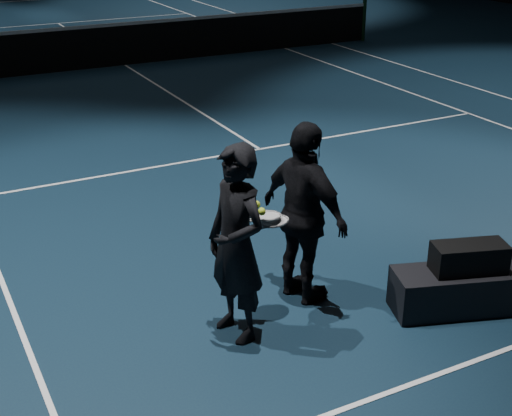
{
  "coord_description": "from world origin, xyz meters",
  "views": [
    {
      "loc": [
        -4.71,
        -15.34,
        3.5
      ],
      "look_at": [
        -2.2,
        -10.5,
        1.09
      ],
      "focal_mm": 50.0,
      "sensor_mm": 36.0,
      "label": 1
    }
  ],
  "objects": [
    {
      "name": "floor",
      "position": [
        0.0,
        0.0,
        0.0
      ],
      "size": [
        36.0,
        36.0,
        0.0
      ],
      "primitive_type": "plane",
      "color": "#0D1F31",
      "rests_on": "ground"
    },
    {
      "name": "court_lines",
      "position": [
        0.0,
        0.0,
        0.0
      ],
      "size": [
        10.98,
        23.78,
        0.01
      ],
      "primitive_type": null,
      "color": "white",
      "rests_on": "floor"
    },
    {
      "name": "net_post_right",
      "position": [
        6.4,
        0.0,
        0.55
      ],
      "size": [
        0.1,
        0.1,
        1.1
      ],
      "primitive_type": "cylinder",
      "color": "black",
      "rests_on": "floor"
    },
    {
      "name": "net_mesh",
      "position": [
        0.0,
        0.0,
        0.45
      ],
      "size": [
        12.8,
        0.02,
        0.86
      ],
      "primitive_type": "cube",
      "color": "black",
      "rests_on": "floor"
    },
    {
      "name": "net_tape",
      "position": [
        0.0,
        0.0,
        0.92
      ],
      "size": [
        12.8,
        0.03,
        0.07
      ],
      "primitive_type": "cube",
      "color": "white",
      "rests_on": "net_mesh"
    },
    {
      "name": "player_bench",
      "position": [
        -0.43,
        -11.22,
        0.2
      ],
      "size": [
        1.39,
        0.84,
        0.4
      ],
      "primitive_type": "cube",
      "rotation": [
        0.0,
        0.0,
        -0.32
      ],
      "color": "black",
      "rests_on": "floor"
    },
    {
      "name": "racket_bag",
      "position": [
        -0.43,
        -11.22,
        0.53
      ],
      "size": [
        0.72,
        0.48,
        0.26
      ],
      "primitive_type": "cube",
      "rotation": [
        0.0,
        0.0,
        -0.32
      ],
      "color": "black",
      "rests_on": "player_bench"
    },
    {
      "name": "bag_signature",
      "position": [
        -0.43,
        -11.36,
        0.53
      ],
      "size": [
        0.29,
        0.1,
        0.09
      ],
      "primitive_type": "cube",
      "rotation": [
        0.0,
        0.0,
        -0.32
      ],
      "color": "white",
      "rests_on": "racket_bag"
    },
    {
      "name": "player_a",
      "position": [
        -2.44,
        -10.62,
        0.86
      ],
      "size": [
        0.53,
        0.7,
        1.72
      ],
      "primitive_type": "imported",
      "rotation": [
        0.0,
        0.0,
        -1.36
      ],
      "color": "black",
      "rests_on": "floor"
    },
    {
      "name": "player_b",
      "position": [
        -1.63,
        -10.36,
        0.86
      ],
      "size": [
        0.64,
        1.08,
        1.72
      ],
      "primitive_type": "imported",
      "rotation": [
        0.0,
        0.0,
        1.8
      ],
      "color": "black",
      "rests_on": "floor"
    },
    {
      "name": "racket_lower",
      "position": [
        -2.01,
        -10.48,
        0.92
      ],
      "size": [
        0.71,
        0.42,
        0.03
      ],
      "primitive_type": null,
      "rotation": [
        0.0,
        0.0,
        0.31
      ],
      "color": "black",
      "rests_on": "player_a"
    },
    {
      "name": "racket_upper",
      "position": [
        -2.07,
        -10.46,
        0.98
      ],
      "size": [
        0.71,
        0.46,
        0.1
      ],
      "primitive_type": null,
      "rotation": [
        0.0,
        0.1,
        0.38
      ],
      "color": "black",
      "rests_on": "player_b"
    },
    {
      "name": "tennis_balls",
      "position": [
        -2.2,
        -10.54,
        1.09
      ],
      "size": [
        0.12,
        0.1,
        0.12
      ],
      "primitive_type": null,
      "color": "#B0C229",
      "rests_on": "racket_upper"
    }
  ]
}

